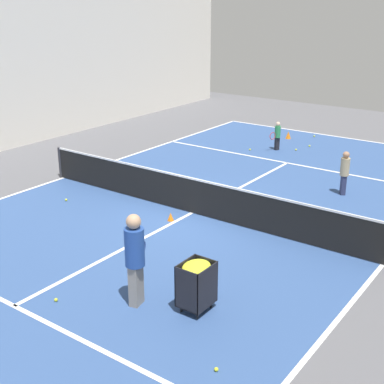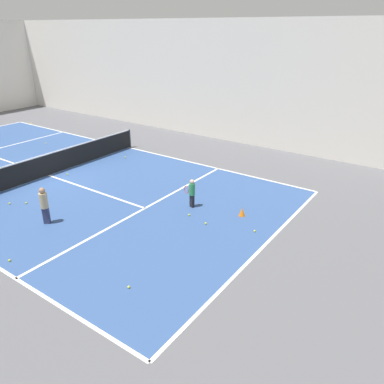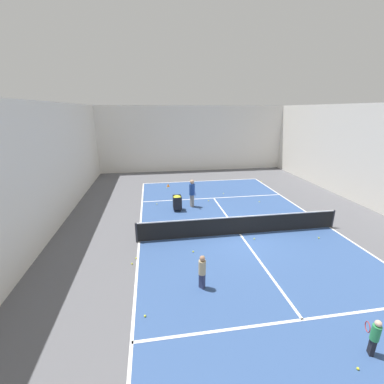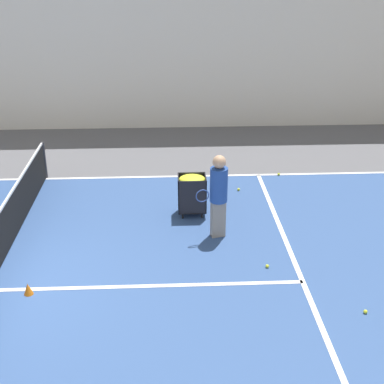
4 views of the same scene
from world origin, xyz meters
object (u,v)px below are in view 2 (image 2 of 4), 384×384
object	(u,v)px
child_midcourt	(44,203)
training_cone_0	(41,169)
player_near_baseline	(192,191)
tennis_net	(47,165)

from	to	relation	value
child_midcourt	training_cone_0	distance (m)	5.39
player_near_baseline	training_cone_0	xyz separation A→B (m)	(-0.96, 7.77, -0.51)
tennis_net	training_cone_0	xyz separation A→B (m)	(0.14, 0.75, -0.41)
tennis_net	child_midcourt	distance (m)	4.66
tennis_net	child_midcourt	xyz separation A→B (m)	(-2.74, -3.76, 0.23)
child_midcourt	training_cone_0	bearing A→B (deg)	-68.84
player_near_baseline	tennis_net	bearing A→B (deg)	29.60
child_midcourt	training_cone_0	xyz separation A→B (m)	(2.88, 4.51, -0.64)
player_near_baseline	training_cone_0	bearing A→B (deg)	27.72
tennis_net	training_cone_0	bearing A→B (deg)	79.35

